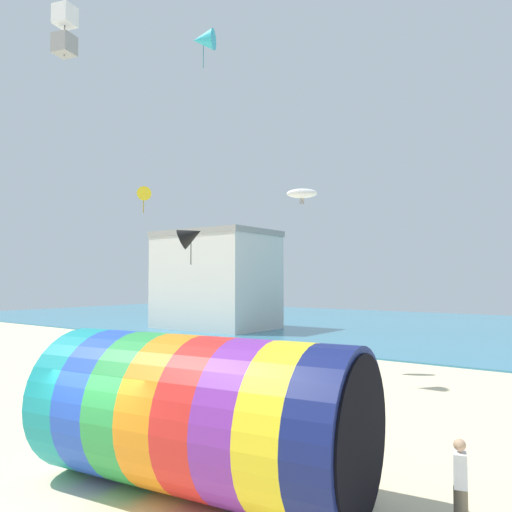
% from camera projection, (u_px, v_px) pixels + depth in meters
% --- Properties ---
extents(ground_plane, '(120.00, 120.00, 0.00)m').
position_uv_depth(ground_plane, '(103.00, 498.00, 10.02)').
color(ground_plane, beige).
extents(sea, '(120.00, 40.00, 0.10)m').
position_uv_depth(sea, '(497.00, 331.00, 42.03)').
color(sea, teal).
rests_on(sea, ground).
extents(giant_inflatable_tube, '(7.32, 4.14, 3.22)m').
position_uv_depth(giant_inflatable_tube, '(200.00, 414.00, 10.36)').
color(giant_inflatable_tube, teal).
rests_on(giant_inflatable_tube, ground).
extents(kite_handler, '(0.31, 0.41, 1.61)m').
position_uv_depth(kite_handler, '(460.00, 485.00, 8.69)').
color(kite_handler, '#726651').
rests_on(kite_handler, ground).
extents(kite_white_parafoil, '(1.61, 1.30, 0.80)m').
position_uv_depth(kite_white_parafoil, '(302.00, 193.00, 24.43)').
color(kite_white_parafoil, white).
extents(kite_white_box, '(0.73, 0.73, 1.71)m').
position_uv_depth(kite_white_box, '(65.00, 30.00, 16.11)').
color(kite_white_box, white).
extents(kite_yellow_delta, '(0.76, 0.75, 0.99)m').
position_uv_depth(kite_yellow_delta, '(144.00, 194.00, 18.04)').
color(kite_yellow_delta, yellow).
extents(kite_black_delta, '(1.32, 1.24, 1.62)m').
position_uv_depth(kite_black_delta, '(191.00, 235.00, 18.54)').
color(kite_black_delta, black).
extents(kite_cyan_delta, '(1.29, 1.28, 1.78)m').
position_uv_depth(kite_cyan_delta, '(203.00, 40.00, 22.53)').
color(kite_cyan_delta, '#2DB2C6').
extents(bystander_near_water, '(0.42, 0.36, 1.56)m').
position_uv_depth(bystander_near_water, '(132.00, 370.00, 19.92)').
color(bystander_near_water, black).
rests_on(bystander_near_water, ground).
extents(promenade_building, '(10.09, 7.03, 8.69)m').
position_uv_depth(promenade_building, '(216.00, 280.00, 44.36)').
color(promenade_building, silver).
rests_on(promenade_building, ground).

